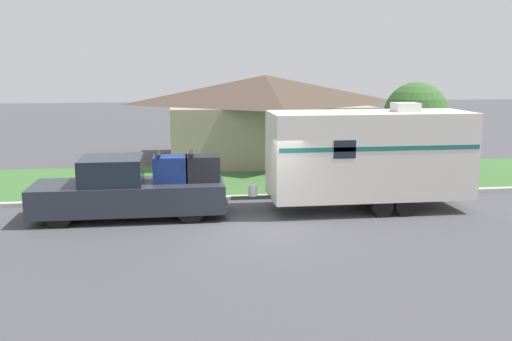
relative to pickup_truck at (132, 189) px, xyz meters
name	(u,v)px	position (x,y,z in m)	size (l,w,h in m)	color
ground_plane	(265,228)	(3.94, -1.81, -0.90)	(120.00, 120.00, 0.00)	#47474C
curb_strip	(250,197)	(3.94, 1.94, -0.83)	(80.00, 0.30, 0.14)	#ADADA8
lawn_strip	(239,179)	(3.94, 5.59, -0.88)	(80.00, 7.00, 0.03)	#3D6B33
house_across_street	(265,116)	(5.86, 10.81, 1.30)	(10.20, 7.79, 4.24)	gray
pickup_truck	(132,189)	(0.00, 0.00, 0.00)	(5.99, 2.09, 2.04)	black
travel_trailer	(369,154)	(7.65, 0.00, 0.94)	(7.80, 2.31, 3.51)	black
mailbox	(347,163)	(7.75, 2.82, 0.18)	(0.48, 0.20, 1.41)	brown
tree_in_yard	(416,115)	(10.88, 3.91, 1.87)	(2.57, 2.57, 4.06)	brown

